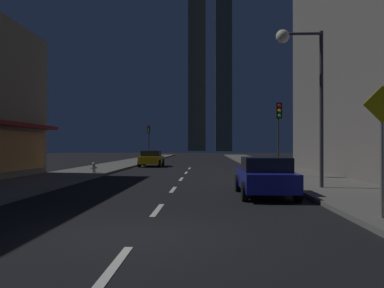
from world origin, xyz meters
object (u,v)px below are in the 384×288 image
car_parked_far (151,158)px  car_parked_near (265,176)px  traffic_light_near_right (279,123)px  pedestrian_crossing_sign (382,140)px  fire_hydrant_far_left (94,168)px  traffic_light_far_left (149,135)px  street_lamp_right (301,69)px

car_parked_far → car_parked_near: bearing=-70.6°
traffic_light_near_right → car_parked_near: bearing=-104.3°
pedestrian_crossing_sign → fire_hydrant_far_left: bearing=126.9°
traffic_light_far_left → pedestrian_crossing_sign: traffic_light_far_left is taller
street_lamp_right → traffic_light_near_right: bearing=88.8°
traffic_light_near_right → pedestrian_crossing_sign: bearing=-89.5°
car_parked_near → pedestrian_crossing_sign: pedestrian_crossing_sign is taller
traffic_light_far_left → pedestrian_crossing_sign: (11.10, -36.32, -1.18)m
street_lamp_right → pedestrian_crossing_sign: 7.48m
car_parked_far → traffic_light_far_left: 11.23m
fire_hydrant_far_left → traffic_light_near_right: traffic_light_near_right is taller
car_parked_far → fire_hydrant_far_left: car_parked_far is taller
car_parked_near → car_parked_far: size_ratio=1.00×
street_lamp_right → pedestrian_crossing_sign: size_ratio=2.09×
traffic_light_near_right → street_lamp_right: bearing=-91.2°
car_parked_near → street_lamp_right: street_lamp_right is taller
traffic_light_far_left → pedestrian_crossing_sign: size_ratio=1.33×
fire_hydrant_far_left → traffic_light_near_right: bearing=-13.9°
pedestrian_crossing_sign → street_lamp_right: bearing=91.8°
fire_hydrant_far_left → traffic_light_far_left: 21.16m
fire_hydrant_far_left → street_lamp_right: (11.28, -8.50, 4.61)m
fire_hydrant_far_left → traffic_light_far_left: size_ratio=0.16×
car_parked_near → street_lamp_right: size_ratio=0.64×
street_lamp_right → car_parked_far: bearing=115.7°
car_parked_near → traffic_light_near_right: traffic_light_near_right is taller
car_parked_far → fire_hydrant_far_left: (-2.30, -10.19, -0.29)m
car_parked_far → traffic_light_far_left: traffic_light_far_left is taller
traffic_light_far_left → street_lamp_right: 31.49m
traffic_light_far_left → fire_hydrant_far_left: bearing=-91.1°
fire_hydrant_far_left → traffic_light_near_right: (11.40, -2.81, 2.74)m
traffic_light_near_right → street_lamp_right: 5.99m
traffic_light_near_right → fire_hydrant_far_left: bearing=166.1°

